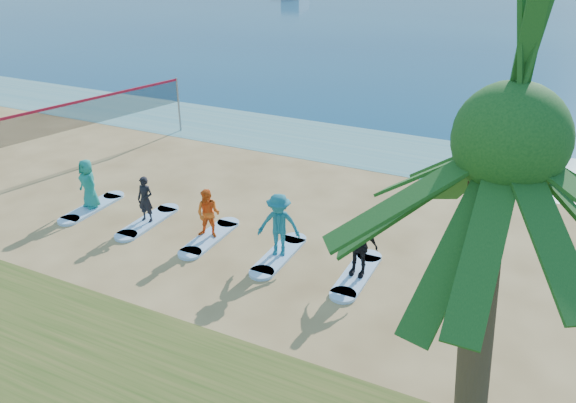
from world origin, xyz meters
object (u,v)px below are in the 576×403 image
at_px(surfboard_2, 210,238).
at_px(surfboard_3, 279,255).
at_px(volleyball_net, 90,112).
at_px(surfboard_0, 92,208).
at_px(paddleboarder, 491,123).
at_px(student_1, 145,199).
at_px(paddleboard, 488,142).
at_px(student_2, 208,214).
at_px(surfboard_4, 357,275).
at_px(surfboard_1, 148,222).
at_px(student_4, 359,245).
at_px(student_0, 88,184).
at_px(student_3, 279,225).
at_px(palm_tree, 510,143).

relative_size(surfboard_2, surfboard_3, 1.00).
relative_size(volleyball_net, surfboard_0, 4.01).
bearing_deg(surfboard_3, volleyball_net, 159.79).
xyz_separation_m(volleyball_net, paddleboarder, (14.39, 8.92, -0.96)).
bearing_deg(student_1, surfboard_2, -3.53).
relative_size(paddleboard, surfboard_3, 1.36).
xyz_separation_m(student_2, surfboard_4, (4.72, 0.00, -0.81)).
height_order(paddleboard, surfboard_1, paddleboard).
distance_m(paddleboard, student_4, 12.92).
distance_m(surfboard_0, surfboard_4, 9.43).
xyz_separation_m(student_0, student_3, (7.07, 0.00, 0.10)).
height_order(paddleboard, student_2, student_2).
distance_m(paddleboard, surfboard_0, 16.85).
bearing_deg(student_2, paddleboarder, 52.36).
distance_m(palm_tree, student_1, 12.74).
bearing_deg(volleyball_net, student_2, -25.40).
bearing_deg(surfboard_1, student_3, 0.00).
xyz_separation_m(student_0, student_4, (9.43, 0.00, 0.05)).
bearing_deg(paddleboarder, student_0, 130.49).
bearing_deg(surfboard_4, student_2, 180.00).
distance_m(student_0, surfboard_2, 4.80).
bearing_deg(student_3, paddleboarder, 55.60).
relative_size(student_0, student_4, 0.94).
bearing_deg(surfboard_4, student_1, 180.00).
distance_m(student_0, student_4, 9.43).
bearing_deg(surfboard_2, volleyball_net, 154.60).
bearing_deg(surfboard_2, student_1, 180.00).
bearing_deg(surfboard_2, surfboard_4, 0.00).
distance_m(surfboard_0, surfboard_2, 4.72).
relative_size(paddleboarder, student_0, 0.98).
xyz_separation_m(paddleboarder, student_1, (-8.61, -12.79, -0.10)).
distance_m(paddleboard, surfboard_1, 15.42).
bearing_deg(paddleboard, surfboard_3, -121.22).
relative_size(palm_tree, surfboard_4, 3.26).
relative_size(surfboard_3, surfboard_4, 1.00).
relative_size(volleyball_net, student_1, 5.90).
xyz_separation_m(paddleboarder, surfboard_3, (-3.90, -12.79, -0.90)).
bearing_deg(surfboard_3, paddleboarder, 73.06).
distance_m(student_0, student_3, 7.07).
bearing_deg(student_4, surfboard_0, 179.82).
xyz_separation_m(volleyball_net, surfboard_0, (3.43, -3.87, -1.86)).
relative_size(student_0, surfboard_1, 0.76).
relative_size(paddleboarder, surfboard_0, 0.75).
bearing_deg(paddleboarder, surfboard_4, 164.25).
bearing_deg(student_4, student_1, 179.82).
height_order(surfboard_3, student_3, student_3).
relative_size(palm_tree, surfboard_1, 3.26).
bearing_deg(surfboard_0, student_0, 0.00).
bearing_deg(student_0, student_3, 15.53).
bearing_deg(surfboard_2, surfboard_1, 180.00).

